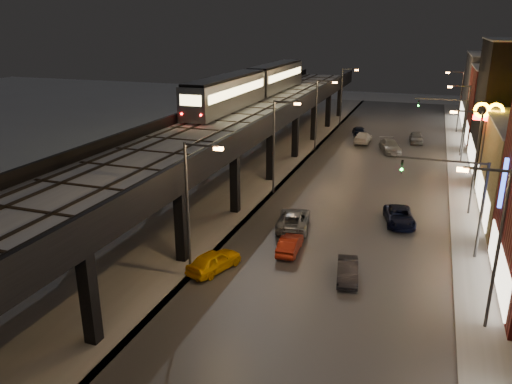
% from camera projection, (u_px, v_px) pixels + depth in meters
% --- Properties ---
extents(road_surface, '(17.00, 120.00, 0.06)m').
position_uv_depth(road_surface, '(364.00, 189.00, 49.72)').
color(road_surface, '#46474D').
rests_on(road_surface, ground).
extents(sidewalk_right, '(4.00, 120.00, 0.14)m').
position_uv_depth(sidewalk_right, '(472.00, 200.00, 46.58)').
color(sidewalk_right, '#9FA1A8').
rests_on(sidewalk_right, ground).
extents(under_viaduct_pavement, '(11.00, 120.00, 0.06)m').
position_uv_depth(under_viaduct_pavement, '(238.00, 176.00, 53.94)').
color(under_viaduct_pavement, '#9FA1A8').
rests_on(under_viaduct_pavement, ground).
extents(elevated_viaduct, '(9.00, 100.00, 6.30)m').
position_uv_depth(elevated_viaduct, '(225.00, 131.00, 49.33)').
color(elevated_viaduct, black).
rests_on(elevated_viaduct, ground).
extents(viaduct_trackbed, '(8.40, 100.00, 0.32)m').
position_uv_depth(viaduct_trackbed, '(226.00, 123.00, 49.19)').
color(viaduct_trackbed, '#B2B7C1').
rests_on(viaduct_trackbed, elevated_viaduct).
extents(viaduct_parapet_streetside, '(0.30, 100.00, 1.10)m').
position_uv_depth(viaduct_parapet_streetside, '(268.00, 121.00, 47.71)').
color(viaduct_parapet_streetside, black).
rests_on(viaduct_parapet_streetside, elevated_viaduct).
extents(viaduct_parapet_far, '(0.30, 100.00, 1.10)m').
position_uv_depth(viaduct_parapet_far, '(186.00, 116.00, 50.43)').
color(viaduct_parapet_far, black).
rests_on(viaduct_parapet_far, elevated_viaduct).
extents(building_f, '(12.20, 16.20, 11.16)m').
position_uv_depth(building_f, '(506.00, 90.00, 79.41)').
color(building_f, '#3E3E42').
rests_on(building_f, ground).
extents(streetlight_left_1, '(2.57, 0.28, 9.00)m').
position_uv_depth(streetlight_left_1, '(191.00, 202.00, 30.87)').
color(streetlight_left_1, '#38383A').
rests_on(streetlight_left_1, ground).
extents(streetlight_right_1, '(2.56, 0.28, 9.00)m').
position_uv_depth(streetlight_right_1, '(494.00, 240.00, 25.50)').
color(streetlight_right_1, '#38383A').
rests_on(streetlight_right_1, ground).
extents(streetlight_left_2, '(2.57, 0.28, 9.00)m').
position_uv_depth(streetlight_left_2, '(277.00, 141.00, 46.95)').
color(streetlight_left_2, '#38383A').
rests_on(streetlight_left_2, ground).
extents(streetlight_right_2, '(2.56, 0.28, 9.00)m').
position_uv_depth(streetlight_right_2, '(473.00, 156.00, 41.58)').
color(streetlight_right_2, '#38383A').
rests_on(streetlight_right_2, ground).
extents(streetlight_left_3, '(2.57, 0.28, 9.00)m').
position_uv_depth(streetlight_left_3, '(318.00, 110.00, 63.03)').
color(streetlight_left_3, '#38383A').
rests_on(streetlight_left_3, ground).
extents(streetlight_right_3, '(2.56, 0.28, 9.00)m').
position_uv_depth(streetlight_right_3, '(464.00, 119.00, 57.67)').
color(streetlight_right_3, '#38383A').
rests_on(streetlight_right_3, ground).
extents(streetlight_left_4, '(2.57, 0.28, 9.00)m').
position_uv_depth(streetlight_left_4, '(343.00, 93.00, 79.12)').
color(streetlight_left_4, '#38383A').
rests_on(streetlight_left_4, ground).
extents(streetlight_right_4, '(2.56, 0.28, 9.00)m').
position_uv_depth(streetlight_right_4, '(459.00, 98.00, 73.75)').
color(streetlight_right_4, '#38383A').
rests_on(streetlight_right_4, ground).
extents(traffic_light_rig_a, '(6.10, 0.34, 7.00)m').
position_uv_depth(traffic_light_rig_a, '(465.00, 197.00, 34.06)').
color(traffic_light_rig_a, '#38383A').
rests_on(traffic_light_rig_a, ground).
extents(traffic_light_rig_b, '(6.10, 0.34, 7.00)m').
position_uv_depth(traffic_light_rig_b, '(454.00, 120.00, 60.86)').
color(traffic_light_rig_b, '#38383A').
rests_on(traffic_light_rig_b, ground).
extents(subway_train, '(3.02, 36.59, 3.62)m').
position_uv_depth(subway_train, '(255.00, 84.00, 63.40)').
color(subway_train, gray).
rests_on(subway_train, viaduct_trackbed).
extents(car_taxi, '(2.93, 4.51, 1.43)m').
position_uv_depth(car_taxi, '(214.00, 261.00, 33.14)').
color(car_taxi, '#F8B608').
rests_on(car_taxi, ground).
extents(car_near_white, '(1.51, 3.82, 1.24)m').
position_uv_depth(car_near_white, '(290.00, 245.00, 35.83)').
color(car_near_white, maroon).
rests_on(car_near_white, ground).
extents(car_mid_silver, '(3.24, 5.54, 1.45)m').
position_uv_depth(car_mid_silver, '(293.00, 220.00, 40.08)').
color(car_mid_silver, gray).
rests_on(car_mid_silver, ground).
extents(car_mid_dark, '(2.12, 5.02, 1.45)m').
position_uv_depth(car_mid_dark, '(363.00, 138.00, 68.64)').
color(car_mid_dark, white).
rests_on(car_mid_dark, ground).
extents(car_far_white, '(2.46, 4.32, 1.38)m').
position_uv_depth(car_far_white, '(359.00, 131.00, 73.22)').
color(car_far_white, black).
rests_on(car_far_white, ground).
extents(car_onc_silver, '(1.88, 3.89, 1.23)m').
position_uv_depth(car_onc_silver, '(347.00, 272.00, 32.00)').
color(car_onc_silver, black).
rests_on(car_onc_silver, ground).
extents(car_onc_dark, '(3.11, 5.09, 1.32)m').
position_uv_depth(car_onc_dark, '(399.00, 217.00, 40.85)').
color(car_onc_dark, black).
rests_on(car_onc_dark, ground).
extents(car_onc_white, '(3.59, 5.65, 1.52)m').
position_uv_depth(car_onc_white, '(390.00, 147.00, 63.65)').
color(car_onc_white, '#9C9FA4').
rests_on(car_onc_white, ground).
extents(car_onc_red, '(2.13, 4.39, 1.45)m').
position_uv_depth(car_onc_red, '(416.00, 138.00, 68.66)').
color(car_onc_red, gray).
rests_on(car_onc_red, ground).
extents(sign_mcdonalds, '(2.64, 0.68, 8.89)m').
position_uv_depth(sign_mcdonalds, '(487.00, 123.00, 45.78)').
color(sign_mcdonalds, '#38383A').
rests_on(sign_mcdonalds, ground).
extents(sign_carwash, '(1.47, 0.35, 7.61)m').
position_uv_depth(sign_carwash, '(512.00, 194.00, 32.07)').
color(sign_carwash, '#38383A').
rests_on(sign_carwash, ground).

